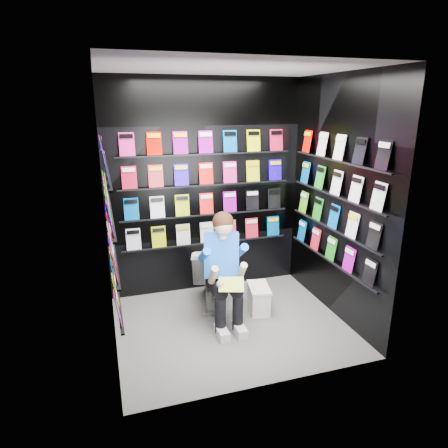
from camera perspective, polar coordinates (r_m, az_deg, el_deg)
name	(u,v)px	position (r m, az deg, el deg)	size (l,w,h in m)	color
floor	(231,325)	(4.45, 1.00, -14.20)	(2.40, 2.40, 0.00)	#5E5E5B
ceiling	(232,67)	(3.82, 1.21, 21.45)	(2.40, 2.40, 0.00)	white
wall_back	(206,189)	(4.87, -2.64, 5.08)	(2.40, 0.04, 2.60)	black
wall_front	(273,240)	(3.04, 7.05, -2.35)	(2.40, 0.04, 2.60)	black
wall_left	(105,219)	(3.75, -16.60, 0.75)	(0.04, 2.00, 2.60)	black
wall_right	(338,200)	(4.45, 15.93, 3.31)	(0.04, 2.00, 2.60)	black
comics_back	(206,189)	(4.84, -2.55, 5.07)	(2.10, 0.06, 1.37)	#EC0A00
comics_left	(109,218)	(3.75, -16.15, 0.86)	(0.06, 1.70, 1.37)	#EC0A00
comics_right	(335,200)	(4.44, 15.61, 3.35)	(0.06, 1.70, 1.37)	#EC0A00
toilet	(212,275)	(4.71, -1.78, -7.29)	(0.42, 0.75, 0.73)	white
longbox	(259,300)	(4.67, 4.97, -10.70)	(0.20, 0.37, 0.28)	white
longbox_lid	(259,287)	(4.60, 5.02, -9.02)	(0.22, 0.39, 0.03)	white
reader	(221,256)	(4.22, -0.43, -4.57)	(0.49, 0.72, 1.32)	blue
held_comic	(231,284)	(3.99, 1.05, -8.61)	(0.25, 0.01, 0.17)	green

